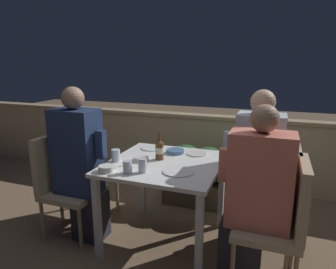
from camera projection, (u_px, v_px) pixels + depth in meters
ground_plane at (165, 241)px, 2.69m from camera, size 16.00×16.00×0.00m
parapet_wall at (205, 149)px, 3.92m from camera, size 9.00×0.18×0.91m
dining_table at (165, 173)px, 2.53m from camera, size 0.92×0.94×0.75m
planter_hedge at (207, 173)px, 3.31m from camera, size 0.95×0.47×0.66m
chair_left_near at (63, 177)px, 2.73m from camera, size 0.46×0.46×0.93m
person_navy_jumper at (80, 165)px, 2.62m from camera, size 0.48×0.26×1.37m
chair_left_far at (79, 166)px, 3.02m from camera, size 0.46×0.46×0.93m
chair_right_near at (284, 215)px, 2.07m from camera, size 0.46×0.46×0.93m
person_coral_top at (254, 196)px, 2.11m from camera, size 0.50×0.26×1.30m
chair_right_far at (279, 193)px, 2.41m from camera, size 0.46×0.46×0.93m
person_blue_shirt at (254, 172)px, 2.44m from camera, size 0.47×0.26×1.37m
beer_bottle at (159, 149)px, 2.55m from camera, size 0.07×0.07×0.24m
plate_0 at (152, 148)px, 2.89m from camera, size 0.21×0.21×0.01m
plate_1 at (197, 154)px, 2.72m from camera, size 0.19×0.19×0.01m
plate_2 at (178, 172)px, 2.27m from camera, size 0.24×0.24×0.01m
bowl_0 at (175, 151)px, 2.74m from camera, size 0.16×0.16×0.03m
bowl_1 at (141, 158)px, 2.54m from camera, size 0.13×0.13×0.03m
bowl_2 at (106, 168)px, 2.28m from camera, size 0.12×0.12×0.05m
glass_cup_0 at (127, 167)px, 2.25m from camera, size 0.07×0.07×0.10m
glass_cup_1 at (143, 166)px, 2.26m from camera, size 0.06×0.06×0.11m
glass_cup_2 at (116, 155)px, 2.51m from camera, size 0.07×0.07×0.10m
fork_0 at (124, 165)px, 2.41m from camera, size 0.09×0.16×0.01m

